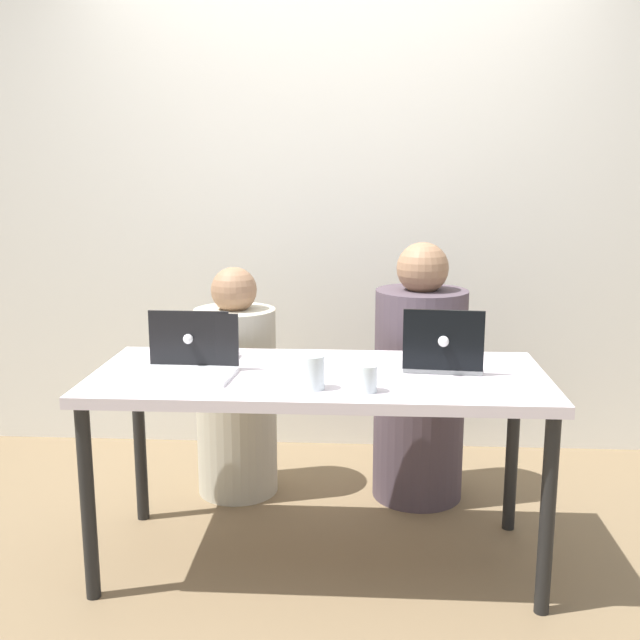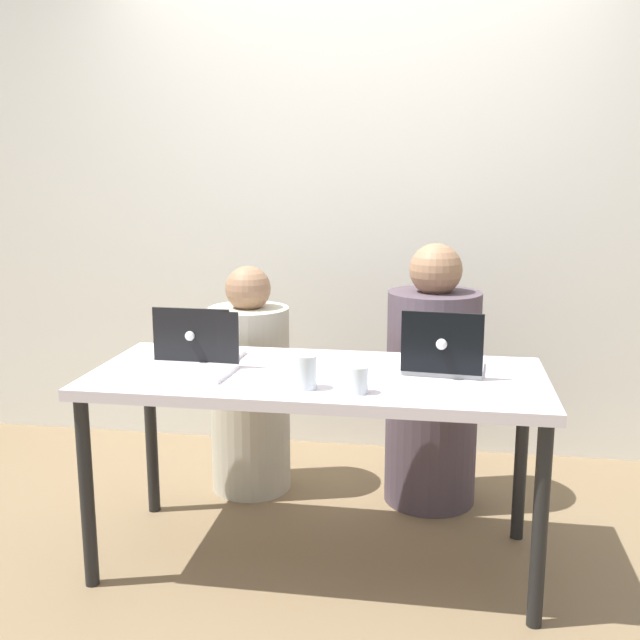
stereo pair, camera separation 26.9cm
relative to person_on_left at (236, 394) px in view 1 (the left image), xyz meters
The scene contains 10 objects.
ground_plane 0.86m from the person_on_left, 55.89° to the right, with size 12.00×12.00×0.00m, color #7B6548.
back_wall 1.10m from the person_on_left, 58.35° to the left, with size 4.50×0.10×2.48m, color white.
desk 0.76m from the person_on_left, 55.89° to the right, with size 1.63×0.69×0.74m.
person_on_left is the anchor object (origin of this frame).
person_on_right 0.82m from the person_on_left, ahead, with size 0.40×0.40×1.15m.
laptop_front_left 0.73m from the person_on_left, 94.68° to the right, with size 0.35×0.26×0.21m.
laptop_back_left 0.61m from the person_on_left, 97.02° to the right, with size 0.30×0.26×0.22m.
laptop_back_right 1.06m from the person_on_left, 31.72° to the right, with size 0.30×0.29×0.24m.
water_glass_right 1.06m from the person_on_left, 54.78° to the right, with size 0.06×0.06×0.09m.
water_glass_center 0.95m from the person_on_left, 63.29° to the right, with size 0.08×0.08×0.11m.
Camera 1 is at (0.16, -2.59, 1.47)m, focal length 42.00 mm.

